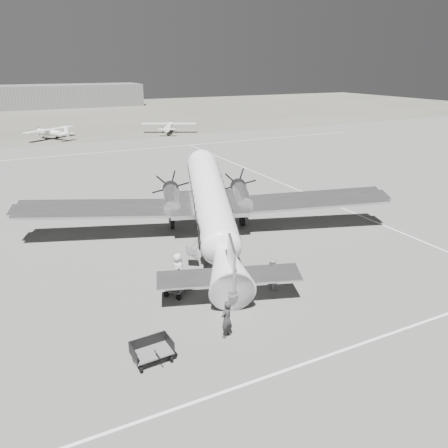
{
  "coord_description": "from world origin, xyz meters",
  "views": [
    {
      "loc": [
        -14.75,
        -26.77,
        12.5
      ],
      "look_at": [
        -2.32,
        -1.65,
        2.2
      ],
      "focal_mm": 35.0,
      "sensor_mm": 36.0,
      "label": 1
    }
  ],
  "objects_px": {
    "light_plane_right": "(169,128)",
    "baggage_cart_far": "(152,352)",
    "ground_crew": "(227,319)",
    "passenger": "(178,269)",
    "dc3_airliner": "(212,208)",
    "hangar_main": "(71,96)",
    "baggage_cart_near": "(179,285)",
    "ramp_agent": "(272,274)",
    "light_plane_left": "(52,134)"
  },
  "relations": [
    {
      "from": "dc3_airliner",
      "to": "light_plane_left",
      "type": "xyz_separation_m",
      "value": [
        -5.28,
        55.45,
        -1.72
      ]
    },
    {
      "from": "light_plane_left",
      "to": "dc3_airliner",
      "type": "bearing_deg",
      "value": -118.84
    },
    {
      "from": "ground_crew",
      "to": "light_plane_right",
      "type": "bearing_deg",
      "value": -132.35
    },
    {
      "from": "light_plane_left",
      "to": "baggage_cart_far",
      "type": "relative_size",
      "value": 5.38
    },
    {
      "from": "light_plane_left",
      "to": "ground_crew",
      "type": "bearing_deg",
      "value": -123.43
    },
    {
      "from": "baggage_cart_near",
      "to": "ramp_agent",
      "type": "distance_m",
      "value": 5.48
    },
    {
      "from": "dc3_airliner",
      "to": "baggage_cart_far",
      "type": "xyz_separation_m",
      "value": [
        -8.13,
        -11.23,
        -2.23
      ]
    },
    {
      "from": "dc3_airliner",
      "to": "light_plane_right",
      "type": "height_order",
      "value": "dc3_airliner"
    },
    {
      "from": "light_plane_left",
      "to": "ramp_agent",
      "type": "bearing_deg",
      "value": -119.23
    },
    {
      "from": "baggage_cart_near",
      "to": "passenger",
      "type": "bearing_deg",
      "value": 34.28
    },
    {
      "from": "light_plane_left",
      "to": "baggage_cart_far",
      "type": "distance_m",
      "value": 66.74
    },
    {
      "from": "passenger",
      "to": "dc3_airliner",
      "type": "bearing_deg",
      "value": -56.01
    },
    {
      "from": "ground_crew",
      "to": "dc3_airliner",
      "type": "bearing_deg",
      "value": -136.53
    },
    {
      "from": "light_plane_right",
      "to": "ground_crew",
      "type": "relative_size",
      "value": 5.41
    },
    {
      "from": "light_plane_right",
      "to": "baggage_cart_far",
      "type": "relative_size",
      "value": 5.65
    },
    {
      "from": "passenger",
      "to": "hangar_main",
      "type": "bearing_deg",
      "value": -18.09
    },
    {
      "from": "light_plane_right",
      "to": "ramp_agent",
      "type": "bearing_deg",
      "value": -78.9
    },
    {
      "from": "light_plane_right",
      "to": "ramp_agent",
      "type": "distance_m",
      "value": 62.87
    },
    {
      "from": "baggage_cart_near",
      "to": "light_plane_left",
      "type": "bearing_deg",
      "value": 53.09
    },
    {
      "from": "baggage_cart_far",
      "to": "ground_crew",
      "type": "relative_size",
      "value": 0.96
    },
    {
      "from": "light_plane_right",
      "to": "baggage_cart_near",
      "type": "height_order",
      "value": "light_plane_right"
    },
    {
      "from": "baggage_cart_far",
      "to": "hangar_main",
      "type": "bearing_deg",
      "value": 79.45
    },
    {
      "from": "light_plane_left",
      "to": "baggage_cart_near",
      "type": "xyz_separation_m",
      "value": [
        0.45,
        -61.33,
        -0.5
      ]
    },
    {
      "from": "dc3_airliner",
      "to": "ground_crew",
      "type": "distance_m",
      "value": 11.91
    },
    {
      "from": "hangar_main",
      "to": "ground_crew",
      "type": "xyz_separation_m",
      "value": [
        -11.62,
        -130.61,
        -2.33
      ]
    },
    {
      "from": "hangar_main",
      "to": "light_plane_right",
      "type": "xyz_separation_m",
      "value": [
        8.28,
        -66.41,
        -2.21
      ]
    },
    {
      "from": "dc3_airliner",
      "to": "passenger",
      "type": "xyz_separation_m",
      "value": [
        -4.44,
        -4.71,
        -1.79
      ]
    },
    {
      "from": "dc3_airliner",
      "to": "ramp_agent",
      "type": "relative_size",
      "value": 15.54
    },
    {
      "from": "baggage_cart_near",
      "to": "ramp_agent",
      "type": "relative_size",
      "value": 1.01
    },
    {
      "from": "light_plane_right",
      "to": "baggage_cart_far",
      "type": "distance_m",
      "value": 68.69
    },
    {
      "from": "baggage_cart_far",
      "to": "ground_crew",
      "type": "height_order",
      "value": "ground_crew"
    },
    {
      "from": "light_plane_right",
      "to": "passenger",
      "type": "distance_m",
      "value": 61.31
    },
    {
      "from": "light_plane_right",
      "to": "ramp_agent",
      "type": "relative_size",
      "value": 5.62
    },
    {
      "from": "dc3_airliner",
      "to": "hangar_main",
      "type": "bearing_deg",
      "value": 104.89
    },
    {
      "from": "ramp_agent",
      "to": "light_plane_left",
      "type": "bearing_deg",
      "value": -9.01
    },
    {
      "from": "hangar_main",
      "to": "baggage_cart_near",
      "type": "distance_m",
      "value": 126.14
    },
    {
      "from": "dc3_airliner",
      "to": "baggage_cart_near",
      "type": "distance_m",
      "value": 7.93
    },
    {
      "from": "hangar_main",
      "to": "light_plane_left",
      "type": "relative_size",
      "value": 4.22
    },
    {
      "from": "light_plane_left",
      "to": "ground_crew",
      "type": "height_order",
      "value": "light_plane_left"
    },
    {
      "from": "baggage_cart_near",
      "to": "ground_crew",
      "type": "distance_m",
      "value": 5.13
    },
    {
      "from": "hangar_main",
      "to": "ramp_agent",
      "type": "relative_size",
      "value": 22.55
    },
    {
      "from": "passenger",
      "to": "light_plane_right",
      "type": "bearing_deg",
      "value": -31.76
    },
    {
      "from": "hangar_main",
      "to": "ground_crew",
      "type": "bearing_deg",
      "value": -95.08
    },
    {
      "from": "baggage_cart_far",
      "to": "ramp_agent",
      "type": "xyz_separation_m",
      "value": [
        8.43,
        3.48,
        0.41
      ]
    },
    {
      "from": "baggage_cart_far",
      "to": "passenger",
      "type": "height_order",
      "value": "passenger"
    },
    {
      "from": "dc3_airliner",
      "to": "passenger",
      "type": "relative_size",
      "value": 14.96
    },
    {
      "from": "ramp_agent",
      "to": "dc3_airliner",
      "type": "bearing_deg",
      "value": -11.84
    },
    {
      "from": "dc3_airliner",
      "to": "baggage_cart_near",
      "type": "height_order",
      "value": "dc3_airliner"
    },
    {
      "from": "baggage_cart_near",
      "to": "passenger",
      "type": "distance_m",
      "value": 1.31
    },
    {
      "from": "light_plane_right",
      "to": "passenger",
      "type": "height_order",
      "value": "light_plane_right"
    }
  ]
}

